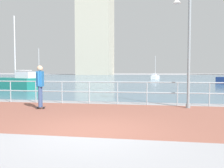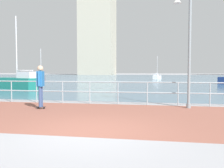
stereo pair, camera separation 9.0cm
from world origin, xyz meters
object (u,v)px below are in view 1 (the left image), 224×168
Objects in this scene: skateboarder at (40,83)px; sailboat_white at (39,78)px; lamppost at (185,38)px; sailboat_gray at (155,77)px; sailboat_ivory at (17,82)px.

sailboat_white is at bearing 116.24° from skateboarder.
lamppost is 37.48m from sailboat_gray.
sailboat_ivory is 19.09m from sailboat_white.
sailboat_gray is 31.08m from sailboat_ivory.
lamppost is at bearing 12.39° from skateboarder.
sailboat_ivory reaches higher than sailboat_gray.
sailboat_gray is at bearing 66.21° from sailboat_ivory.
sailboat_ivory is 1.22× the size of sailboat_white.
sailboat_gray is (5.31, 38.72, -0.68)m from skateboarder.
lamppost is 6.49m from skateboarder.
lamppost is at bearing -53.38° from sailboat_white.
sailboat_ivory is at bearing 125.10° from skateboarder.
sailboat_ivory reaches higher than lamppost.
lamppost is 2.96× the size of skateboarder.
sailboat_white is at bearing 126.62° from lamppost.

